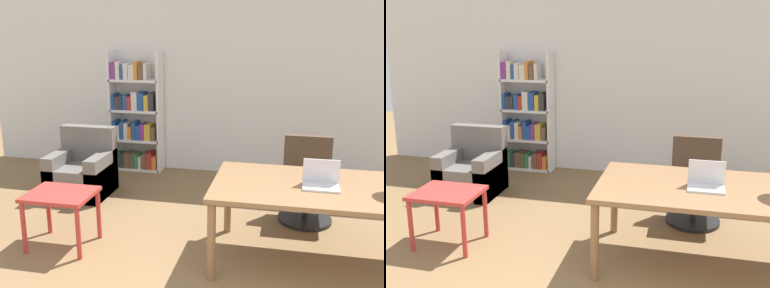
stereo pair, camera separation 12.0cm
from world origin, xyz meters
TOP-DOWN VIEW (x-y plane):
  - wall_back at (0.00, 4.53)m, footprint 8.00×0.06m
  - desk at (0.83, 2.05)m, footprint 1.86×1.06m
  - laptop at (0.82, 2.02)m, footprint 0.30×0.22m
  - office_chair at (0.74, 3.03)m, footprint 0.57×0.57m
  - side_table_blue at (-1.53, 1.88)m, footprint 0.61×0.51m
  - armchair at (-1.97, 3.22)m, footprint 0.71×0.69m
  - bookshelf at (-1.66, 4.34)m, footprint 0.75×0.28m

SIDE VIEW (x-z plane):
  - armchair at x=-1.97m, z-range -0.14..0.69m
  - office_chair at x=0.74m, z-range -0.05..0.84m
  - side_table_blue at x=-1.53m, z-range 0.18..0.72m
  - desk at x=0.83m, z-range 0.29..1.02m
  - bookshelf at x=-1.66m, z-range -0.09..1.64m
  - laptop at x=0.82m, z-range 0.66..0.90m
  - wall_back at x=0.00m, z-range 0.00..2.70m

